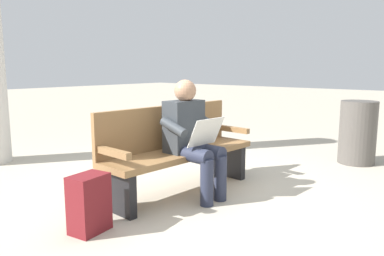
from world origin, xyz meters
The scene contains 5 objects.
ground_plane centered at (0.00, 0.00, 0.00)m, with size 40.00×40.00×0.00m, color #B7AD99.
bench_near centered at (0.00, -0.07, 0.46)m, with size 1.83×0.59×0.90m.
person_seated centered at (0.02, 0.16, 0.63)m, with size 0.59×0.59×1.18m.
backpack centered at (1.19, 0.07, 0.23)m, with size 0.32×0.29×0.47m.
trash_bin centered at (-2.45, 1.03, 0.43)m, with size 0.48×0.48×0.85m, color #514C47.
Camera 1 is at (2.87, 2.53, 1.30)m, focal length 35.39 mm.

